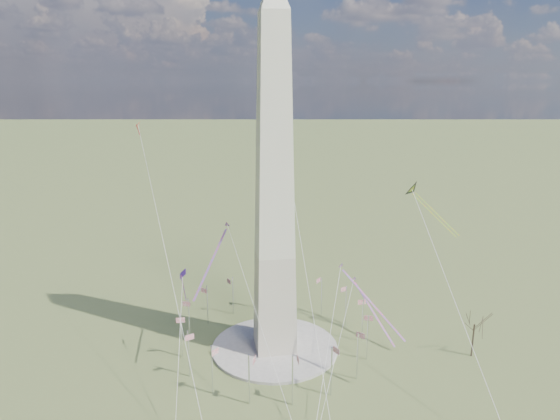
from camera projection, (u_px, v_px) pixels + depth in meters
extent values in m
plane|color=#4E6331|center=(275.00, 348.00, 142.92)|extent=(2000.00, 2000.00, 0.00)
cylinder|color=#B4ADA5|center=(275.00, 347.00, 142.81)|extent=(36.00, 36.00, 0.80)
cylinder|color=white|center=(363.00, 321.00, 145.55)|extent=(0.36, 0.36, 13.00)
cube|color=red|center=(362.00, 302.00, 145.46)|extent=(2.40, 0.08, 1.50)
cylinder|color=white|center=(346.00, 307.00, 154.72)|extent=(0.36, 0.36, 13.00)
cube|color=red|center=(344.00, 289.00, 154.45)|extent=(2.25, 0.99, 1.50)
cylinder|color=white|center=(322.00, 297.00, 161.84)|extent=(0.36, 0.36, 13.00)
cube|color=red|center=(318.00, 280.00, 161.24)|extent=(1.75, 1.75, 1.50)
cylinder|color=white|center=(293.00, 291.00, 165.84)|extent=(0.36, 0.36, 13.00)
cube|color=red|center=(289.00, 276.00, 164.79)|extent=(0.99, 2.25, 1.50)
cylinder|color=white|center=(262.00, 291.00, 166.10)|extent=(0.36, 0.36, 13.00)
cube|color=red|center=(258.00, 276.00, 164.56)|extent=(0.08, 2.40, 1.50)
cylinder|color=white|center=(233.00, 296.00, 162.58)|extent=(0.36, 0.36, 13.00)
cube|color=red|center=(229.00, 281.00, 160.58)|extent=(0.99, 2.25, 1.50)
cylinder|color=white|center=(207.00, 305.00, 155.82)|extent=(0.36, 0.36, 13.00)
cube|color=red|center=(204.00, 291.00, 153.46)|extent=(1.75, 1.75, 1.50)
cylinder|color=white|center=(189.00, 319.00, 146.85)|extent=(0.36, 0.36, 13.00)
cube|color=red|center=(186.00, 304.00, 144.29)|extent=(2.25, 0.99, 1.50)
cylinder|color=white|center=(181.00, 336.00, 137.03)|extent=(0.36, 0.36, 13.00)
cube|color=red|center=(180.00, 320.00, 134.46)|extent=(2.40, 0.08, 1.50)
cylinder|color=white|center=(189.00, 354.00, 127.86)|extent=(0.36, 0.36, 13.00)
cube|color=red|center=(190.00, 337.00, 125.47)|extent=(2.25, 0.99, 1.50)
cylinder|color=white|center=(212.00, 370.00, 120.73)|extent=(0.36, 0.36, 13.00)
cube|color=red|center=(215.00, 352.00, 118.68)|extent=(1.75, 1.75, 1.50)
cylinder|color=white|center=(249.00, 380.00, 116.74)|extent=(0.36, 0.36, 13.00)
cube|color=red|center=(254.00, 360.00, 115.13)|extent=(0.99, 2.25, 1.50)
cylinder|color=white|center=(292.00, 380.00, 116.48)|extent=(0.36, 0.36, 13.00)
cube|color=red|center=(298.00, 360.00, 115.36)|extent=(0.08, 2.40, 1.50)
cylinder|color=white|center=(331.00, 372.00, 120.00)|extent=(0.36, 0.36, 13.00)
cube|color=red|center=(336.00, 350.00, 119.34)|extent=(0.99, 2.25, 1.50)
cylinder|color=white|center=(358.00, 356.00, 126.76)|extent=(0.36, 0.36, 13.00)
cube|color=red|center=(361.00, 335.00, 126.46)|extent=(1.75, 1.75, 1.50)
cylinder|color=white|center=(368.00, 338.00, 135.73)|extent=(0.36, 0.36, 13.00)
cube|color=red|center=(369.00, 318.00, 135.63)|extent=(2.25, 0.99, 1.50)
cylinder|color=#48372B|center=(473.00, 340.00, 137.88)|extent=(0.44, 0.44, 9.69)
cube|color=orange|center=(437.00, 214.00, 139.83)|extent=(8.72, 11.74, 9.96)
cube|color=orange|center=(434.00, 215.00, 138.57)|extent=(8.72, 11.74, 9.96)
cube|color=#441C7E|center=(183.00, 274.00, 131.40)|extent=(1.70, 2.78, 2.43)
cube|color=red|center=(184.00, 288.00, 132.41)|extent=(1.15, 3.04, 8.41)
cube|color=red|center=(373.00, 304.00, 123.46)|extent=(11.32, 17.01, 12.45)
cube|color=red|center=(211.00, 263.00, 129.93)|extent=(10.12, 18.32, 12.79)
cube|color=red|center=(374.00, 313.00, 148.01)|extent=(6.64, 18.96, 12.36)
cube|color=red|center=(138.00, 125.00, 155.28)|extent=(1.42, 2.10, 1.62)
cube|color=red|center=(138.00, 130.00, 155.73)|extent=(1.04, 1.26, 3.72)
cube|color=silver|center=(277.00, 98.00, 174.95)|extent=(1.42, 2.18, 1.73)
cube|color=silver|center=(277.00, 104.00, 175.42)|extent=(0.98, 1.40, 3.97)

